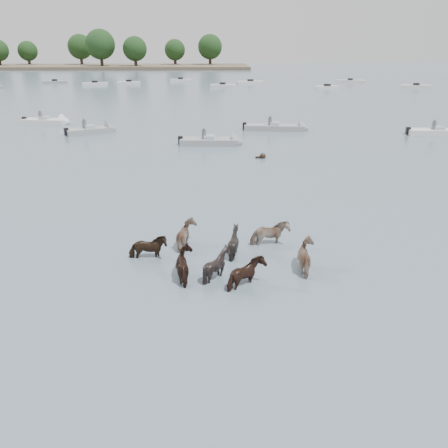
{
  "coord_description": "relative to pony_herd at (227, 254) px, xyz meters",
  "views": [
    {
      "loc": [
        -1.05,
        -13.28,
        7.27
      ],
      "look_at": [
        -0.76,
        2.4,
        1.1
      ],
      "focal_mm": 36.51,
      "sensor_mm": 36.0,
      "label": 1
    }
  ],
  "objects": [
    {
      "name": "motorboat_c",
      "position": [
        5.8,
        27.28,
        -0.12
      ],
      "size": [
        6.16,
        2.22,
        1.92
      ],
      "rotation": [
        0.0,
        0.0,
        -0.11
      ],
      "color": "gray",
      "rests_on": "ground"
    },
    {
      "name": "motorboat_b",
      "position": [
        -0.16,
        20.86,
        -0.12
      ],
      "size": [
        5.15,
        1.76,
        1.92
      ],
      "rotation": [
        0.0,
        0.0,
        -0.03
      ],
      "color": "gray",
      "rests_on": "ground"
    },
    {
      "name": "pony_herd",
      "position": [
        0.0,
        0.0,
        0.0
      ],
      "size": [
        7.2,
        4.71,
        1.29
      ],
      "color": "black",
      "rests_on": "ground"
    },
    {
      "name": "treeline",
      "position": [
        -67.05,
        148.85,
        6.1
      ],
      "size": [
        143.07,
        22.76,
        12.19
      ],
      "color": "#382619",
      "rests_on": "ground"
    },
    {
      "name": "distant_flotilla",
      "position": [
        2.4,
        76.17,
        -0.09
      ],
      "size": [
        104.15,
        28.69,
        0.93
      ],
      "color": "gray",
      "rests_on": "ground"
    },
    {
      "name": "motorboat_d",
      "position": [
        19.68,
        24.65,
        -0.12
      ],
      "size": [
        5.75,
        1.91,
        1.92
      ],
      "rotation": [
        0.0,
        0.0,
        -0.06
      ],
      "color": "silver",
      "rests_on": "ground"
    },
    {
      "name": "shoreline",
      "position": [
        -69.33,
        148.61,
        0.15
      ],
      "size": [
        160.0,
        30.0,
        1.0
      ],
      "primitive_type": "cube",
      "color": "#4C4233",
      "rests_on": "ground"
    },
    {
      "name": "ground",
      "position": [
        0.67,
        -1.39,
        -0.35
      ],
      "size": [
        400.0,
        400.0,
        0.0
      ],
      "primitive_type": "plane",
      "color": "#495B69",
      "rests_on": "ground"
    },
    {
      "name": "motorboat_f",
      "position": [
        -16.55,
        31.21,
        -0.12
      ],
      "size": [
        5.01,
        2.18,
        1.92
      ],
      "rotation": [
        0.0,
        0.0,
        -0.13
      ],
      "color": "silver",
      "rests_on": "ground"
    },
    {
      "name": "motorboat_a",
      "position": [
        -10.91,
        26.27,
        -0.12
      ],
      "size": [
        4.66,
        3.58,
        1.92
      ],
      "rotation": [
        0.0,
        0.0,
        0.51
      ],
      "color": "gray",
      "rests_on": "ground"
    },
    {
      "name": "swimming_pony",
      "position": [
        2.81,
        16.24,
        -0.25
      ],
      "size": [
        0.72,
        0.44,
        0.44
      ],
      "color": "black",
      "rests_on": "ground"
    }
  ]
}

